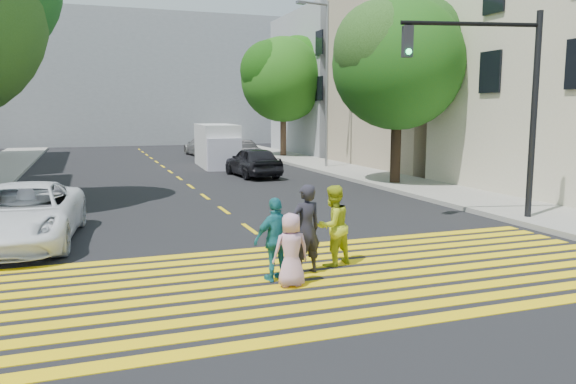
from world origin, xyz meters
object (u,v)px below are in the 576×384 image
tree_right_near (399,56)px  traffic_signal (499,87)px  dark_car_near (253,162)px  white_sedan (23,214)px  pedestrian_extra (276,239)px  pedestrian_woman (333,226)px  dark_car_parked (242,151)px  pedestrian_man (306,229)px  pedestrian_child (291,250)px  silver_car (203,146)px  tree_right_far (284,75)px  white_van (217,147)px

tree_right_near → traffic_signal: tree_right_near is taller
dark_car_near → traffic_signal: (3.21, -12.93, 3.01)m
white_sedan → traffic_signal: bearing=-1.9°
pedestrian_extra → pedestrian_woman: bearing=-168.7°
traffic_signal → dark_car_parked: bearing=107.6°
pedestrian_man → pedestrian_child: size_ratio=1.30×
pedestrian_woman → dark_car_parked: (4.30, 23.06, -0.16)m
dark_car_parked → traffic_signal: bearing=-93.3°
dark_car_parked → silver_car: bearing=93.9°
pedestrian_man → pedestrian_child: (-0.54, -0.67, -0.20)m
tree_right_near → pedestrian_man: bearing=-127.7°
dark_car_near → silver_car: size_ratio=0.93×
tree_right_far → white_van: bearing=-139.2°
traffic_signal → pedestrian_extra: bearing=-144.4°
silver_car → white_van: 8.39m
pedestrian_woman → dark_car_near: (2.79, 15.44, -0.10)m
tree_right_far → dark_car_near: (-5.12, -10.11, -4.74)m
dark_car_near → pedestrian_child: bearing=71.9°
pedestrian_man → traffic_signal: traffic_signal is taller
tree_right_near → white_van: (-5.28, 10.35, -4.18)m
pedestrian_child → dark_car_near: (4.06, 16.46, 0.06)m
tree_right_near → white_van: 12.34m
pedestrian_man → silver_car: 29.60m
pedestrian_man → white_van: size_ratio=0.34×
dark_car_near → white_sedan: bearing=47.7°
pedestrian_extra → white_sedan: size_ratio=0.30×
tree_right_near → pedestrian_child: bearing=-127.8°
tree_right_near → pedestrian_woman: bearing=-126.2°
pedestrian_child → pedestrian_extra: pedestrian_extra is taller
pedestrian_child → white_van: 21.97m
pedestrian_woman → dark_car_near: size_ratio=0.39×
traffic_signal → dark_car_near: bearing=116.9°
tree_right_far → dark_car_near: size_ratio=1.91×
pedestrian_man → dark_car_parked: pedestrian_man is taller
white_van → pedestrian_child: bearing=-96.1°
pedestrian_child → pedestrian_extra: size_ratio=0.86×
dark_car_near → pedestrian_man: bearing=73.2°
tree_right_far → dark_car_near: tree_right_far is taller
pedestrian_extra → dark_car_near: size_ratio=0.37×
dark_car_near → dark_car_parked: bearing=-105.5°
pedestrian_extra → white_sedan: bearing=-57.1°
traffic_signal → pedestrian_man: bearing=-144.1°
pedestrian_man → pedestrian_woman: (0.72, 0.36, -0.05)m
tree_right_near → white_sedan: size_ratio=1.54×
tree_right_near → pedestrian_child: tree_right_near is taller
tree_right_near → pedestrian_extra: size_ratio=5.06×
pedestrian_extra → dark_car_parked: 24.33m
pedestrian_extra → silver_car: (4.45, 29.60, -0.11)m
dark_car_parked → pedestrian_woman: bearing=-108.6°
dark_car_near → white_van: size_ratio=0.83×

